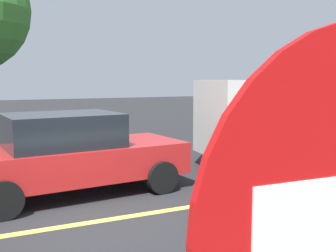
{
  "coord_description": "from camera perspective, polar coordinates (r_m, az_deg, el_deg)",
  "views": [
    {
      "loc": [
        -1.64,
        -5.99,
        2.23
      ],
      "look_at": [
        1.88,
        1.25,
        1.29
      ],
      "focal_mm": 43.28,
      "sensor_mm": 36.0,
      "label": 1
    }
  ],
  "objects": [
    {
      "name": "ground_plane",
      "position": [
        6.6,
        -10.26,
        -13.2
      ],
      "size": [
        80.0,
        80.0,
        0.0
      ],
      "primitive_type": "plane",
      "color": "#262628"
    },
    {
      "name": "lane_marking_centre",
      "position": [
        7.9,
        11.52,
        -9.83
      ],
      "size": [
        28.0,
        0.16,
        0.01
      ],
      "primitive_type": "cube",
      "color": "#E0D14C"
    },
    {
      "name": "white_van",
      "position": [
        10.89,
        18.52,
        1.24
      ],
      "size": [
        5.44,
        2.86,
        2.2
      ],
      "color": "silver",
      "rests_on": "ground_plane"
    },
    {
      "name": "car_red_crossing",
      "position": [
        8.06,
        -13.53,
        -3.77
      ],
      "size": [
        4.44,
        2.33,
        1.58
      ],
      "color": "red",
      "rests_on": "ground_plane"
    }
  ]
}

